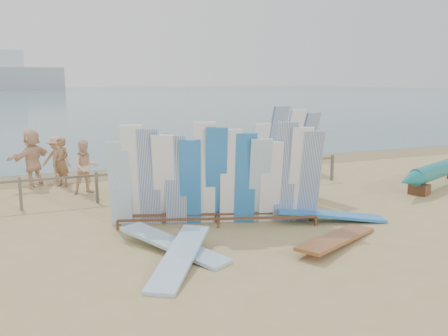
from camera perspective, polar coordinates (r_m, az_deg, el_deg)
name	(u,v)px	position (r m, az deg, el deg)	size (l,w,h in m)	color
ground	(199,224)	(11.66, -3.04, -6.70)	(160.00, 160.00, 0.00)	tan
ocean	(39,93)	(138.59, -21.36, 8.40)	(320.00, 240.00, 0.02)	#416874
wet_sand_strip	(135,172)	(18.41, -10.60, -0.46)	(40.00, 2.60, 0.01)	olive
fence	(165,176)	(14.28, -7.12, -0.94)	(12.08, 0.08, 0.90)	#655C4C
main_surfboard_rack	(218,180)	(11.22, -0.76, -1.39)	(4.94, 2.12, 2.53)	brown
side_surfboard_rack	(282,158)	(13.69, 6.93, 1.22)	(2.54, 1.29, 2.77)	brown
outrigger_canoe	(441,170)	(17.10, 24.62, -0.23)	(5.69, 2.75, 0.85)	brown
vendor_table	(292,197)	(12.93, 8.23, -3.45)	(0.84, 0.63, 1.06)	brown
flat_board_b	(180,265)	(9.18, -5.29, -11.60)	(0.56, 2.70, 0.07)	#87B8D9
flat_board_a	(173,251)	(9.91, -6.15, -9.93)	(0.56, 2.70, 0.07)	#87B8D9
flat_board_d	(330,222)	(12.10, 12.69, -6.31)	(0.56, 2.70, 0.07)	blue
flat_board_c	(337,244)	(10.55, 13.42, -8.88)	(0.56, 2.70, 0.07)	#965628
beach_chair_left	(198,177)	(15.91, -3.17, -1.12)	(0.53, 0.56, 0.83)	#BB3113
beach_chair_right	(178,180)	(15.43, -5.51, -1.39)	(0.62, 0.64, 0.94)	#BB3113
stroller	(198,172)	(15.91, -3.11, -0.50)	(0.78, 0.89, 1.03)	#BB3113
beachgoer_1	(62,162)	(16.38, -18.93, 0.68)	(0.59, 0.32, 1.62)	#8C6042
beachgoer_5	(167,156)	(16.64, -6.88, 1.40)	(1.54, 0.50, 1.66)	beige
beachgoer_6	(219,157)	(16.74, -0.59, 1.36)	(0.77, 0.37, 1.57)	tan
beachgoer_9	(279,141)	(20.14, 6.64, 3.30)	(1.21, 0.50, 1.88)	tan
beachgoer_11	(32,158)	(16.70, -22.07, 1.12)	(1.75, 0.57, 1.89)	beige
beachgoer_8	(265,156)	(16.52, 4.98, 1.50)	(0.85, 0.41, 1.74)	beige
beachgoer_4	(142,164)	(15.51, -9.81, 0.53)	(0.94, 0.41, 1.60)	#8C6042
beachgoer_7	(263,151)	(18.18, 4.68, 2.06)	(0.57, 0.31, 1.57)	#8C6042
beachgoer_2	(86,167)	(15.14, -16.32, 0.12)	(0.80, 0.39, 1.65)	beige
beachgoer_extra_0	(311,152)	(17.96, 10.43, 1.91)	(1.05, 0.43, 1.63)	tan
beachgoer_3	(57,159)	(17.28, -19.48, 1.03)	(1.01, 0.42, 1.56)	tan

